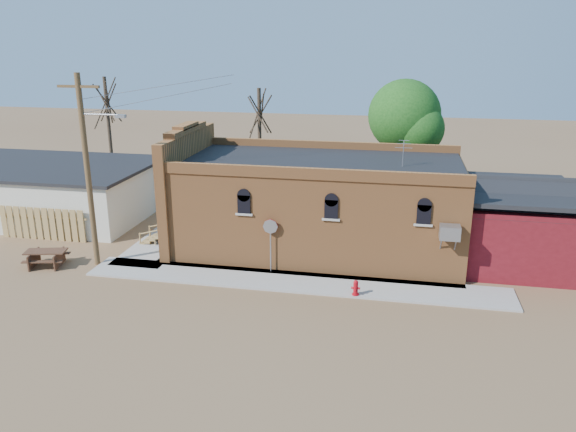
% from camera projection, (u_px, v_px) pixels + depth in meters
% --- Properties ---
extents(ground, '(120.00, 120.00, 0.00)m').
position_uv_depth(ground, '(256.00, 288.00, 24.48)').
color(ground, brown).
rests_on(ground, ground).
extents(sidewalk_south, '(19.00, 2.20, 0.08)m').
position_uv_depth(sidewalk_south, '(293.00, 282.00, 25.03)').
color(sidewalk_south, '#9E9991').
rests_on(sidewalk_south, ground).
extents(sidewalk_west, '(2.60, 10.00, 0.08)m').
position_uv_depth(sidewalk_west, '(173.00, 234.00, 31.26)').
color(sidewalk_west, '#9E9991').
rests_on(sidewalk_west, ground).
extents(brick_bar, '(16.40, 7.97, 6.30)m').
position_uv_depth(brick_bar, '(313.00, 204.00, 28.62)').
color(brick_bar, '#B66C37').
rests_on(brick_bar, ground).
extents(red_shed, '(5.40, 6.40, 4.30)m').
position_uv_depth(red_shed, '(517.00, 217.00, 26.81)').
color(red_shed, '#5A0F15').
rests_on(red_shed, ground).
extents(wood_fence, '(5.20, 0.10, 1.80)m').
position_uv_depth(wood_fence, '(42.00, 224.00, 30.15)').
color(wood_fence, tan).
rests_on(wood_fence, ground).
extents(utility_pole, '(3.12, 0.26, 9.00)m').
position_uv_depth(utility_pole, '(88.00, 167.00, 25.69)').
color(utility_pole, '#4B371E').
rests_on(utility_pole, ground).
extents(tree_bare_near, '(2.80, 2.80, 7.65)m').
position_uv_depth(tree_bare_near, '(259.00, 113.00, 35.42)').
color(tree_bare_near, '#433226').
rests_on(tree_bare_near, ground).
extents(tree_bare_far, '(2.80, 2.80, 8.16)m').
position_uv_depth(tree_bare_far, '(106.00, 101.00, 38.28)').
color(tree_bare_far, '#433226').
rests_on(tree_bare_far, ground).
extents(tree_leafy, '(4.40, 4.40, 8.15)m').
position_uv_depth(tree_leafy, '(404.00, 116.00, 34.22)').
color(tree_leafy, '#433226').
rests_on(tree_leafy, ground).
extents(fire_hydrant, '(0.39, 0.38, 0.67)m').
position_uv_depth(fire_hydrant, '(356.00, 288.00, 23.55)').
color(fire_hydrant, '#A50913').
rests_on(fire_hydrant, sidewalk_south).
extents(stop_sign, '(0.69, 0.11, 2.53)m').
position_uv_depth(stop_sign, '(270.00, 232.00, 25.51)').
color(stop_sign, gray).
rests_on(stop_sign, sidewalk_south).
extents(trash_barrel, '(0.75, 0.75, 0.87)m').
position_uv_depth(trash_barrel, '(164.00, 237.00, 29.23)').
color(trash_barrel, navy).
rests_on(trash_barrel, sidewalk_west).
extents(picnic_table, '(2.15, 1.80, 0.78)m').
position_uv_depth(picnic_table, '(46.00, 256.00, 26.74)').
color(picnic_table, '#4E2F1F').
rests_on(picnic_table, ground).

